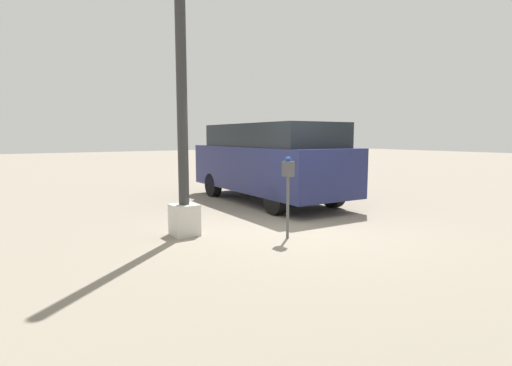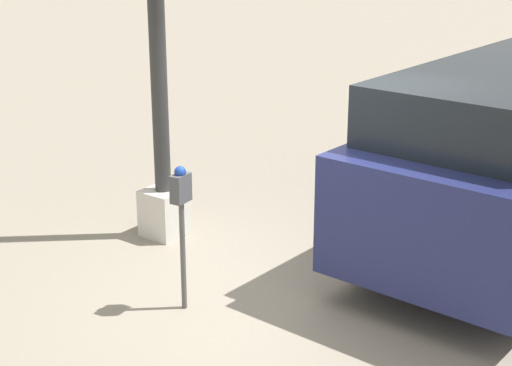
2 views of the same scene
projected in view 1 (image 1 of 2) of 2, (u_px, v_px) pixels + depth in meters
The scene contains 4 objects.
ground_plane at pixel (289, 226), 7.83m from camera, with size 80.00×80.00×0.00m, color gray.
parking_meter_near at pixel (288, 178), 6.75m from camera, with size 0.21×0.13×1.40m.
lamp_post at pixel (182, 112), 6.84m from camera, with size 0.44×0.44×5.99m.
parked_van at pixel (269, 160), 10.58m from camera, with size 5.27×2.20×2.06m.
Camera 1 is at (-5.97, 4.87, 1.75)m, focal length 28.00 mm.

